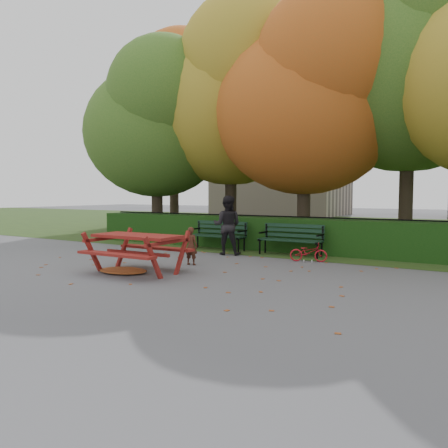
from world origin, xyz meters
The scene contains 18 objects.
ground centered at (0.00, 0.00, 0.00)m, with size 90.00×90.00×0.00m, color slate.
grass_strip centered at (0.00, 14.00, 0.01)m, with size 90.00×90.00×0.00m, color #263B18.
building_left centered at (-9.00, 26.00, 7.50)m, with size 10.00×7.00×15.00m, color tan.
hedge centered at (0.00, 4.50, 0.50)m, with size 13.00×0.90×1.00m, color black.
iron_fence centered at (0.00, 5.30, 0.54)m, with size 14.00×0.04×1.02m.
tree_a centered at (-5.19, 5.58, 4.52)m, with size 5.88×5.60×7.48m.
tree_b centered at (-2.44, 6.75, 5.40)m, with size 6.72×6.40×8.79m.
tree_c centered at (0.83, 5.96, 4.82)m, with size 6.30×6.00×8.00m.
tree_d centered at (3.88, 7.23, 5.98)m, with size 7.14×6.80×9.58m.
tree_f centered at (-7.13, 9.24, 5.69)m, with size 6.93×6.60×9.19m.
bench_left centered at (-1.30, 3.70, 0.52)m, with size 1.80×0.57×0.88m.
bench_right centered at (1.10, 3.70, 0.52)m, with size 1.80×0.57×0.88m.
picnic_table centered at (-0.76, -0.57, 0.66)m, with size 1.99×1.62×0.96m.
leaf_pile centered at (-1.07, -0.69, 0.04)m, with size 1.18×0.82×0.08m, color brown.
leaf_scatter centered at (0.00, 0.30, 0.01)m, with size 9.00×5.70×0.01m, color brown, non-canonical shape.
child centered at (-0.37, 0.91, 0.47)m, with size 0.34×0.22×0.93m, color #452216.
adult centered at (-0.52, 2.90, 0.84)m, with size 0.82×0.64×1.68m, color black.
bicycle centered at (1.91, 2.88, 0.25)m, with size 0.33×0.94×0.49m, color #B6101E.
Camera 1 is at (5.78, -7.70, 1.74)m, focal length 35.00 mm.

